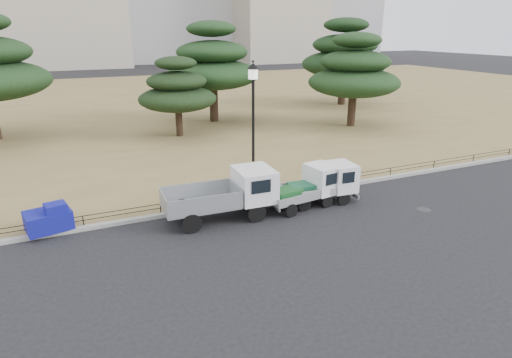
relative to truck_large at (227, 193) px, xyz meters
name	(u,v)px	position (x,y,z in m)	size (l,w,h in m)	color
ground	(276,225)	(1.54, -1.46, -1.10)	(220.00, 220.00, 0.00)	black
lawn	(143,105)	(1.54, 29.14, -1.02)	(120.00, 56.00, 0.15)	olive
curb	(251,201)	(1.54, 1.14, -1.02)	(120.00, 0.25, 0.16)	gray
truck_large	(227,193)	(0.00, 0.00, 0.00)	(4.57, 1.96, 1.97)	black
truck_kei_front	(307,187)	(3.64, -0.19, -0.24)	(3.41, 1.80, 1.72)	black
truck_kei_rear	(324,184)	(4.58, -0.13, -0.24)	(3.37, 1.64, 1.72)	black
street_lamp	(253,109)	(1.81, 1.44, 3.04)	(0.53, 0.53, 5.90)	black
pipe_fence	(249,192)	(1.54, 1.29, -0.66)	(38.00, 0.04, 0.40)	black
tarp_pile	(49,219)	(-6.63, 1.42, -0.52)	(1.81, 1.49, 1.06)	#12148D
manhole	(424,210)	(8.04, -2.66, -1.09)	(0.60, 0.60, 0.01)	#2D2D30
pine_center_left	(177,91)	(1.63, 14.23, 2.22)	(5.39, 5.39, 5.48)	black
pine_center_right	(213,64)	(5.53, 18.15, 3.59)	(7.39, 7.39, 7.84)	black
pine_east_near	(354,73)	(14.80, 12.12, 3.10)	(6.94, 6.94, 7.01)	black
pine_east_far	(344,55)	(19.90, 20.86, 3.81)	(8.21, 8.21, 8.24)	black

